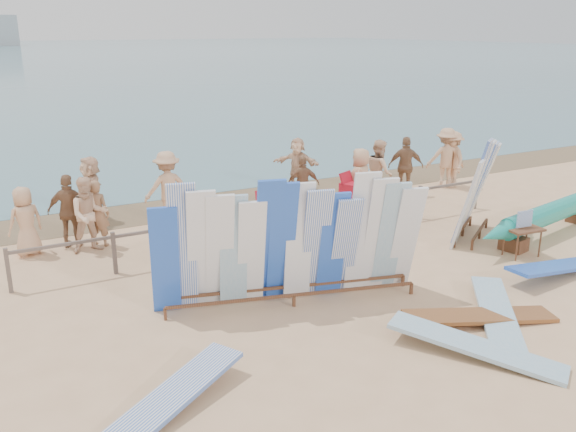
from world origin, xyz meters
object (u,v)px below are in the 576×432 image
beachgoer_extra_0 (446,158)px  side_surfboard_rack (475,193)px  outrigger_canoe (551,214)px  flat_board_b (496,318)px  stroller (356,199)px  beachgoer_6 (360,180)px  beachgoer_2 (89,215)px  flat_board_c (480,322)px  beachgoer_8 (379,172)px  flat_board_d (557,276)px  beach_chair_left (271,218)px  main_surfboard_rack (291,246)px  beachgoer_1 (98,213)px  vendor_table (522,241)px  beach_chair_right (330,215)px  beachgoer_3 (168,187)px  beachgoer_extra_1 (70,211)px  flat_board_e (166,413)px  beachgoer_0 (25,221)px  beachgoer_10 (406,166)px  flat_board_a (474,356)px  beachgoer_11 (91,189)px  beachgoer_9 (452,159)px  beachgoer_5 (297,164)px  beachgoer_4 (303,184)px

beachgoer_extra_0 → side_surfboard_rack: bearing=81.4°
outrigger_canoe → flat_board_b: size_ratio=2.17×
stroller → beachgoer_6: (0.38, 0.38, 0.41)m
beachgoer_6 → beachgoer_2: beachgoer_6 is taller
flat_board_c → beachgoer_8: (2.93, 6.96, 0.92)m
flat_board_d → beach_chair_left: beach_chair_left is taller
main_surfboard_rack → side_surfboard_rack: (5.59, 1.14, 0.01)m
beachgoer_1 → vendor_table: bearing=-174.7°
beach_chair_right → vendor_table: bearing=-83.4°
flat_board_b → beachgoer_3: 8.75m
main_surfboard_rack → stroller: bearing=58.2°
flat_board_d → beachgoer_extra_1: size_ratio=1.57×
vendor_table → beachgoer_extra_1: bearing=153.7°
beachgoer_extra_0 → beachgoer_3: size_ratio=0.99×
side_surfboard_rack → flat_board_e: size_ratio=0.92×
beach_chair_right → beachgoer_2: size_ratio=0.49×
outrigger_canoe → flat_board_c: size_ratio=2.17×
beachgoer_8 → beachgoer_0: bearing=108.4°
beachgoer_3 → beachgoer_2: 2.52m
beach_chair_right → beachgoer_extra_1: (-6.16, 1.33, 0.61)m
beachgoer_10 → beachgoer_2: 9.36m
main_surfboard_rack → flat_board_a: (1.57, -3.07, -1.11)m
flat_board_a → beachgoer_10: beachgoer_10 is taller
flat_board_d → beachgoer_0: (-9.41, 6.43, 0.78)m
flat_board_e → beach_chair_right: bearing=104.2°
flat_board_a → beachgoer_2: bearing=86.0°
beachgoer_2 → beachgoer_11: (0.49, 2.25, 0.00)m
outrigger_canoe → beachgoer_extra_0: beachgoer_extra_0 is taller
beachgoer_9 → beachgoer_5: beachgoer_9 is taller
beach_chair_right → beachgoer_extra_0: size_ratio=0.45×
outrigger_canoe → beachgoer_3: size_ratio=3.11×
beachgoer_3 → beachgoer_1: size_ratio=1.20×
side_surfboard_rack → beachgoer_1: side_surfboard_rack is taller
beachgoer_3 → beachgoer_8: 6.01m
vendor_table → beachgoer_11: beachgoer_11 is taller
main_surfboard_rack → beachgoer_4: 5.79m
beach_chair_right → beachgoer_5: beachgoer_5 is taller
beachgoer_4 → beachgoer_1: beachgoer_1 is taller
beachgoer_8 → beachgoer_11: beachgoer_8 is taller
side_surfboard_rack → beachgoer_2: (-8.30, 3.39, -0.26)m
flat_board_c → beachgoer_3: size_ratio=1.43×
beach_chair_left → beachgoer_extra_1: 4.78m
beach_chair_left → beachgoer_3: beachgoer_3 is taller
vendor_table → flat_board_c: (-3.17, -1.95, -0.35)m
flat_board_a → beachgoer_2: 8.76m
beachgoer_4 → flat_board_d: bearing=128.5°
beachgoer_2 → beachgoer_0: 1.36m
side_surfboard_rack → beachgoer_2: size_ratio=1.44×
flat_board_e → flat_board_a: 4.74m
beachgoer_1 → beachgoer_10: beachgoer_10 is taller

